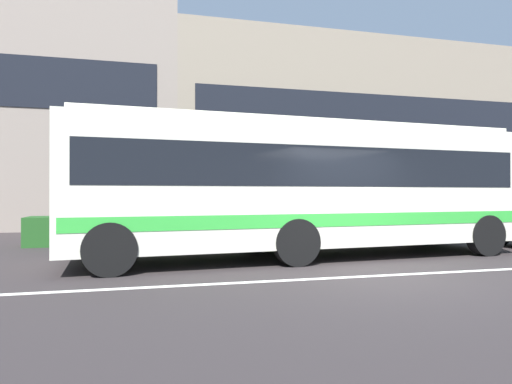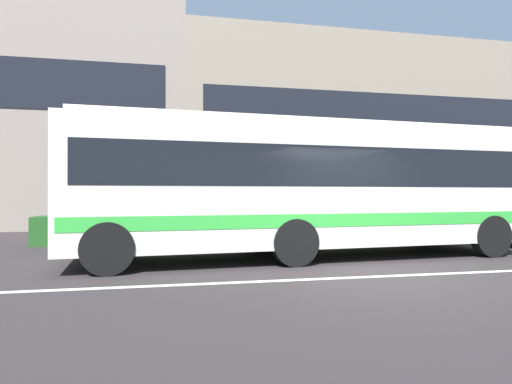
# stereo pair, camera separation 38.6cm
# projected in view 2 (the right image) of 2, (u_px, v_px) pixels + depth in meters

# --- Properties ---
(ground_plane) EXTENTS (160.00, 160.00, 0.00)m
(ground_plane) POSITION_uv_depth(u_px,v_px,m) (378.00, 277.00, 8.10)
(ground_plane) COLOR #2F2929
(lane_centre_line) EXTENTS (60.00, 0.16, 0.01)m
(lane_centre_line) POSITION_uv_depth(u_px,v_px,m) (378.00, 276.00, 8.10)
(lane_centre_line) COLOR silver
(lane_centre_line) RESTS_ON ground_plane
(hedge_row_far) EXTENTS (19.57, 1.10, 0.85)m
(hedge_row_far) POSITION_uv_depth(u_px,v_px,m) (343.00, 226.00, 15.10)
(hedge_row_far) COLOR #1E4C1D
(hedge_row_far) RESTS_ON ground_plane
(apartment_block_right) EXTENTS (18.78, 8.69, 9.27)m
(apartment_block_right) POSITION_uv_depth(u_px,v_px,m) (348.00, 139.00, 25.20)
(apartment_block_right) COLOR gray
(apartment_block_right) RESTS_ON ground_plane
(transit_bus) EXTENTS (10.93, 3.34, 3.18)m
(transit_bus) POSITION_uv_depth(u_px,v_px,m) (303.00, 184.00, 10.58)
(transit_bus) COLOR beige
(transit_bus) RESTS_ON ground_plane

